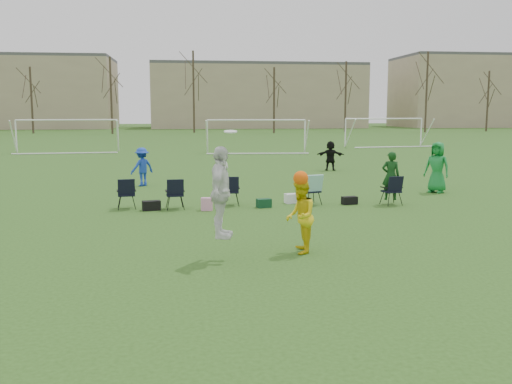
{
  "coord_description": "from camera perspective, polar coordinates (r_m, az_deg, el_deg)",
  "views": [
    {
      "loc": [
        -1.24,
        -10.27,
        3.07
      ],
      "look_at": [
        0.33,
        2.42,
        1.25
      ],
      "focal_mm": 40.0,
      "sensor_mm": 36.0,
      "label": 1
    }
  ],
  "objects": [
    {
      "name": "center_contest",
      "position": [
        11.92,
        0.24,
        -1.11
      ],
      "size": [
        2.45,
        1.49,
        2.69
      ],
      "color": "white",
      "rests_on": "ground"
    },
    {
      "name": "goal_mid",
      "position": [
        42.61,
        0.03,
        6.57
      ],
      "size": [
        7.4,
        0.63,
        2.46
      ],
      "rotation": [
        0.0,
        0.0,
        -0.07
      ],
      "color": "white",
      "rests_on": "ground"
    },
    {
      "name": "fielder_green_far",
      "position": [
        22.6,
        17.65,
        2.37
      ],
      "size": [
        1.09,
        1.1,
        1.92
      ],
      "primitive_type": "imported",
      "rotation": [
        0.0,
        0.0,
        -0.8
      ],
      "color": "#167F33",
      "rests_on": "ground"
    },
    {
      "name": "ground",
      "position": [
        10.79,
        -0.16,
        -8.43
      ],
      "size": [
        260.0,
        260.0,
        0.0
      ],
      "primitive_type": "plane",
      "color": "#2A4D18",
      "rests_on": "ground"
    },
    {
      "name": "goal_left",
      "position": [
        45.15,
        -18.34,
        6.25
      ],
      "size": [
        7.39,
        0.76,
        2.46
      ],
      "rotation": [
        0.0,
        0.0,
        0.09
      ],
      "color": "white",
      "rests_on": "ground"
    },
    {
      "name": "fielder_blue",
      "position": [
        23.92,
        -11.33,
        2.48
      ],
      "size": [
        1.17,
        1.08,
        1.58
      ],
      "primitive_type": "imported",
      "rotation": [
        0.0,
        0.0,
        3.78
      ],
      "color": "#173BB3",
      "rests_on": "ground"
    },
    {
      "name": "building_row",
      "position": [
        106.61,
        -2.79,
        9.67
      ],
      "size": [
        126.0,
        16.0,
        13.0
      ],
      "color": "tan",
      "rests_on": "ground"
    },
    {
      "name": "fielder_black",
      "position": [
        29.86,
        7.46,
        3.62
      ],
      "size": [
        1.49,
        0.85,
        1.53
      ],
      "primitive_type": "imported",
      "rotation": [
        0.0,
        0.0,
        2.84
      ],
      "color": "black",
      "rests_on": "ground"
    },
    {
      "name": "tree_line",
      "position": [
        80.16,
        -6.06,
        9.51
      ],
      "size": [
        110.28,
        3.28,
        11.4
      ],
      "color": "#382B21",
      "rests_on": "ground"
    },
    {
      "name": "sideline_setup",
      "position": [
        18.51,
        1.56,
        0.19
      ],
      "size": [
        9.29,
        1.76,
        1.75
      ],
      "color": "#103C13",
      "rests_on": "ground"
    },
    {
      "name": "goal_right",
      "position": [
        51.27,
        12.7,
        6.63
      ],
      "size": [
        7.35,
        1.14,
        2.46
      ],
      "rotation": [
        0.0,
        0.0,
        0.14
      ],
      "color": "white",
      "rests_on": "ground"
    }
  ]
}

